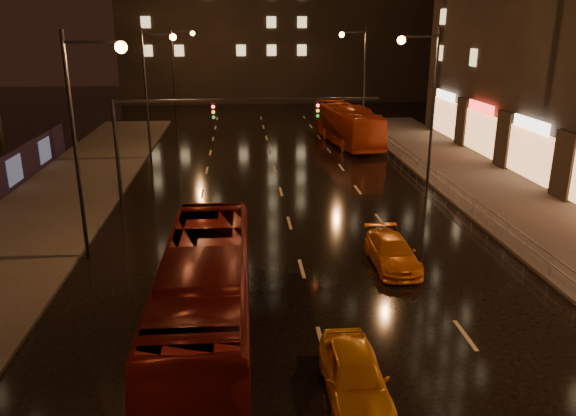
{
  "coord_description": "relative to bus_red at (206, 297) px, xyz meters",
  "views": [
    {
      "loc": [
        -2.59,
        -12.38,
        10.17
      ],
      "look_at": [
        -0.52,
        10.98,
        2.5
      ],
      "focal_mm": 35.0,
      "sensor_mm": 36.0,
      "label": 1
    }
  ],
  "objects": [
    {
      "name": "ground",
      "position": [
        3.82,
        15.63,
        -1.68
      ],
      "size": [
        140.0,
        140.0,
        0.0
      ],
      "primitive_type": "plane",
      "color": "black",
      "rests_on": "ground"
    },
    {
      "name": "railing_right",
      "position": [
        14.02,
        13.63,
        -0.79
      ],
      "size": [
        0.05,
        56.0,
        1.0
      ],
      "color": "#99999E",
      "rests_on": "sidewalk_right"
    },
    {
      "name": "traffic_signal",
      "position": [
        -1.24,
        15.63,
        3.05
      ],
      "size": [
        15.31,
        0.32,
        6.2
      ],
      "color": "black",
      "rests_on": "ground"
    },
    {
      "name": "bus_red",
      "position": [
        0.0,
        0.0,
        0.0
      ],
      "size": [
        2.98,
        12.13,
        3.37
      ],
      "primitive_type": "imported",
      "rotation": [
        0.0,
        0.0,
        -0.01
      ],
      "color": "#5D110D",
      "rests_on": "ground"
    },
    {
      "name": "taxi_near",
      "position": [
        4.32,
        -3.37,
        -0.96
      ],
      "size": [
        1.78,
        4.31,
        1.46
      ],
      "primitive_type": "imported",
      "rotation": [
        0.0,
        0.0,
        -0.01
      ],
      "color": "orange",
      "rests_on": "ground"
    },
    {
      "name": "sidewalk_left",
      "position": [
        -9.68,
        10.63,
        -1.61
      ],
      "size": [
        7.0,
        70.0,
        0.15
      ],
      "primitive_type": "cube",
      "color": "#38332D",
      "rests_on": "ground"
    },
    {
      "name": "sidewalk_right",
      "position": [
        17.32,
        10.63,
        -1.61
      ],
      "size": [
        7.0,
        70.0,
        0.15
      ],
      "primitive_type": "cube",
      "color": "#38332D",
      "rests_on": "ground"
    },
    {
      "name": "bus_curb",
      "position": [
        10.86,
        32.38,
        0.02
      ],
      "size": [
        4.39,
        12.51,
        3.41
      ],
      "primitive_type": "imported",
      "rotation": [
        0.0,
        0.0,
        0.13
      ],
      "color": "#AA3411",
      "rests_on": "ground"
    },
    {
      "name": "taxi_far",
      "position": [
        7.82,
        5.63,
        -1.04
      ],
      "size": [
        1.84,
        4.45,
        1.29
      ],
      "primitive_type": "imported",
      "rotation": [
        0.0,
        0.0,
        0.01
      ],
      "color": "orange",
      "rests_on": "ground"
    }
  ]
}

